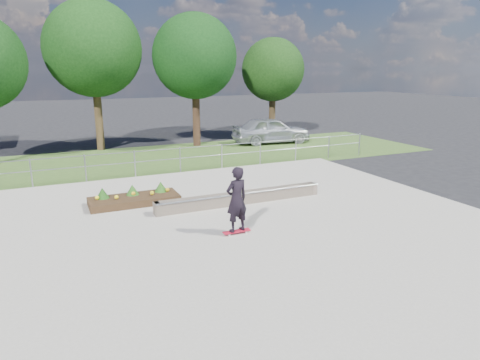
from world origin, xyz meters
The scene contains 11 objects.
ground centered at (0.00, 0.00, 0.00)m, with size 120.00×120.00×0.00m, color black.
grass_verge centered at (0.00, 11.00, 0.01)m, with size 30.00×8.00×0.02m, color #345120.
concrete_slab centered at (0.00, 0.00, 0.03)m, with size 15.00×15.00×0.06m, color #9B968A.
fence centered at (0.00, 7.50, 0.77)m, with size 20.06×0.06×1.20m.
tree_mid_left centered at (-2.50, 15.00, 5.61)m, with size 5.25×5.25×8.25m.
tree_mid_right centered at (3.00, 14.00, 5.23)m, with size 4.90×4.90×7.70m.
tree_far_right centered at (9.00, 15.50, 4.48)m, with size 4.20×4.20×6.60m.
grind_ledge centered at (0.55, 2.20, 0.26)m, with size 6.00×0.44×0.43m.
planter_bed centered at (-2.78, 3.76, 0.24)m, with size 3.00×1.20×0.61m.
skateboarder centered at (-0.71, -0.28, 1.06)m, with size 0.80×0.57×1.93m.
parked_car centered at (7.57, 12.97, 0.82)m, with size 1.94×4.83×1.65m, color #ABAFB5.
Camera 1 is at (-5.28, -10.55, 4.55)m, focal length 32.00 mm.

